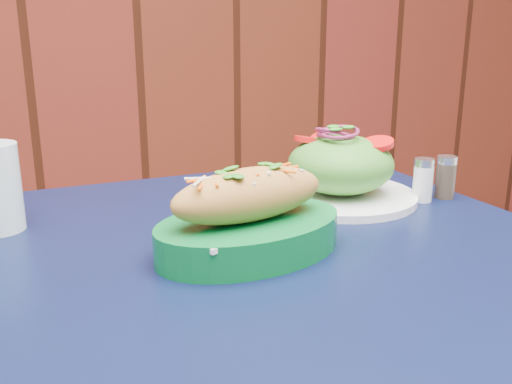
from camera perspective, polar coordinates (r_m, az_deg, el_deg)
name	(u,v)px	position (r m, az deg, el deg)	size (l,w,h in m)	color
cafe_table	(264,311)	(0.75, 0.82, -11.86)	(0.81, 0.81, 0.75)	black
banh_mi_basket	(249,218)	(0.69, -0.66, -2.60)	(0.27, 0.20, 0.11)	#076228
salad_plate	(340,170)	(0.92, 8.43, 2.20)	(0.25, 0.25, 0.12)	white
salt_shaker	(423,180)	(0.94, 16.37, 1.16)	(0.03, 0.03, 0.07)	white
pepper_shaker	(446,177)	(0.97, 18.44, 1.42)	(0.03, 0.03, 0.07)	#3F3326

